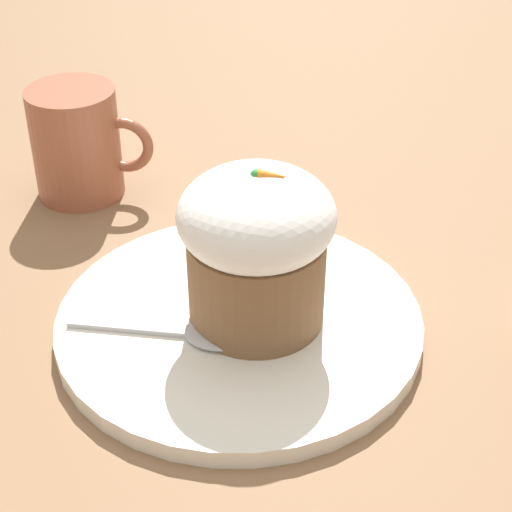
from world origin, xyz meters
The scene contains 5 objects.
ground_plane centered at (0.00, 0.00, 0.00)m, with size 4.00×4.00×0.00m, color #846042.
dessert_plate centered at (0.00, 0.00, 0.01)m, with size 0.25×0.25×0.01m.
carrot_cake centered at (0.01, 0.00, 0.07)m, with size 0.10×0.10×0.12m.
spoon centered at (-0.02, -0.02, 0.02)m, with size 0.13×0.04×0.01m.
coffee_cup centered at (-0.16, 0.18, 0.05)m, with size 0.11×0.08×0.10m.
Camera 1 is at (0.06, -0.46, 0.38)m, focal length 60.00 mm.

